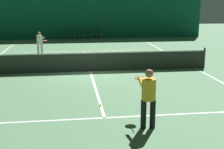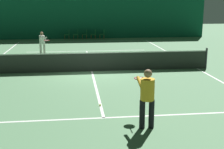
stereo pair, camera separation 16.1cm
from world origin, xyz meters
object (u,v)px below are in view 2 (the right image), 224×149
Objects in this scene: courtside_chair_4 at (103,34)px; tennis_ball at (100,105)px; player_near at (147,94)px; courtside_chair_1 at (77,34)px; tennis_net at (92,61)px; courtside_chair_3 at (94,34)px; courtside_chair_2 at (85,34)px; player_far at (42,42)px; courtside_chair_0 at (68,34)px.

courtside_chair_4 is 18.72m from tennis_ball.
player_near reaches higher than courtside_chair_1.
tennis_ball is at bearing 29.33° from player_near.
tennis_ball is at bearing -90.21° from tennis_net.
courtside_chair_3 is at bearing 85.86° from tennis_net.
courtside_chair_1 is 1.00× the size of courtside_chair_4.
tennis_net is 7.18× the size of player_near.
courtside_chair_1 is (-1.74, 20.58, -0.49)m from player_near.
player_far is at bearing -19.98° from courtside_chair_2.
player_far reaches higher than tennis_ball.
courtside_chair_0 is 2.39m from courtside_chair_3.
player_near is 20.61m from courtside_chair_2.
player_far reaches higher than courtside_chair_3.
player_far is 1.81× the size of courtside_chair_4.
player_far is (-2.86, 4.99, 0.38)m from tennis_net.
player_far is at bearing -15.01° from courtside_chair_1.
courtside_chair_0 is 18.68m from tennis_ball.
courtside_chair_0 is at bearing -90.00° from courtside_chair_3.
courtside_chair_0 is 1.00× the size of courtside_chair_2.
player_far is at bearing 105.44° from tennis_ball.
courtside_chair_2 is 18.63m from tennis_ball.
player_far is 23.00× the size of tennis_ball.
courtside_chair_1 and courtside_chair_4 have the same top height.
courtside_chair_2 is 1.00× the size of courtside_chair_4.
tennis_ball is at bearing -7.67° from player_far.
courtside_chair_2 and courtside_chair_3 have the same top height.
courtside_chair_0 is 12.73× the size of tennis_ball.
courtside_chair_4 is (0.65, 20.58, -0.49)m from player_near.
courtside_chair_1 is at bearing 4.17° from player_near.
tennis_net is at bearing -0.73° from courtside_chair_2.
player_near is 25.33× the size of tennis_ball.
player_near is at bearing -81.31° from tennis_net.
tennis_net is at bearing -7.53° from courtside_chair_4.
courtside_chair_1 and courtside_chair_3 have the same top height.
courtside_chair_4 is at bearing 82.47° from tennis_net.
player_near is 20.66m from courtside_chair_1.
courtside_chair_1 is 0.80m from courtside_chair_2.
tennis_net is at bearing 6.73° from player_far.
courtside_chair_4 is at bearing -2.47° from player_near.
courtside_chair_0 is (-2.53, 20.58, -0.49)m from player_near.
courtside_chair_2 and courtside_chair_4 have the same top height.
courtside_chair_3 is 0.80m from courtside_chair_4.
tennis_net is 5.76m from player_far.
tennis_net reaches higher than courtside_chair_3.
courtside_chair_1 is at bearing -90.00° from courtside_chair_3.
courtside_chair_0 is at bearing 6.36° from player_near.
player_near is 2.45m from tennis_ball.
tennis_net is 14.29× the size of courtside_chair_1.
player_near is 1.10× the size of player_far.
courtside_chair_2 is at bearing 90.00° from courtside_chair_1.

